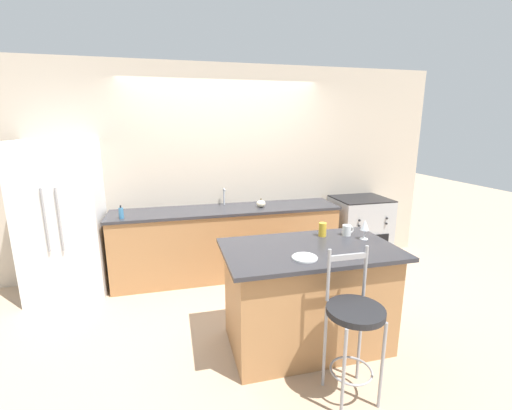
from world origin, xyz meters
TOP-DOWN VIEW (x-y plane):
  - ground_plane at (0.00, 0.00)m, footprint 18.00×18.00m
  - wall_back at (0.00, 0.67)m, footprint 6.00×0.07m
  - back_counter at (0.00, 0.36)m, footprint 2.89×0.65m
  - sink_faucet at (0.00, 0.56)m, footprint 0.02×0.13m
  - kitchen_island at (0.45, -1.28)m, footprint 1.49×0.88m
  - refrigerator at (-1.89, 0.32)m, footprint 0.83×0.69m
  - oven_range at (1.90, 0.33)m, footprint 0.73×0.66m
  - bar_stool_near at (0.52, -1.94)m, footprint 0.40×0.40m
  - dinner_plate at (0.31, -1.50)m, footprint 0.20×0.20m
  - wine_glass at (1.01, -1.20)m, footprint 0.08×0.08m
  - coffee_mug at (0.92, -1.06)m, footprint 0.12×0.08m
  - tumbler_cup at (0.68, -1.02)m, footprint 0.07×0.07m
  - pumpkin_decoration at (0.44, 0.30)m, footprint 0.12×0.12m
  - soap_bottle at (-1.24, 0.16)m, footprint 0.05×0.05m

SIDE VIEW (x-z plane):
  - ground_plane at x=0.00m, z-range 0.00..0.00m
  - back_counter at x=0.00m, z-range 0.00..0.91m
  - kitchen_island at x=0.45m, z-range 0.00..0.93m
  - oven_range at x=1.90m, z-range 0.00..0.94m
  - bar_stool_near at x=0.52m, z-range 0.03..1.14m
  - refrigerator at x=-1.89m, z-range 0.00..1.78m
  - dinner_plate at x=0.31m, z-range 0.92..0.94m
  - pumpkin_decoration at x=0.44m, z-range 0.89..1.01m
  - soap_bottle at x=-1.24m, z-range 0.89..1.05m
  - coffee_mug at x=0.92m, z-range 0.92..1.02m
  - tumbler_cup at x=0.68m, z-range 0.92..1.05m
  - sink_faucet at x=0.00m, z-range 0.93..1.15m
  - wine_glass at x=1.01m, z-range 0.96..1.15m
  - wall_back at x=0.00m, z-range 0.00..2.70m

